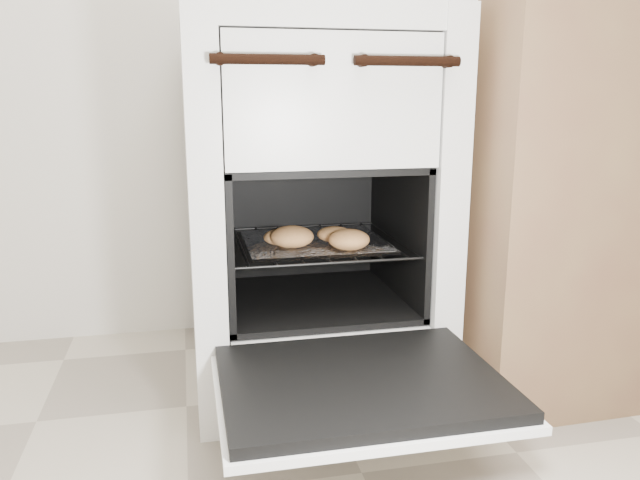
# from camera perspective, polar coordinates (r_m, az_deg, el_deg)

# --- Properties ---
(stove) EXTENTS (0.59, 0.66, 0.91)m
(stove) POSITION_cam_1_polar(r_m,az_deg,el_deg) (1.58, -1.12, 2.90)
(stove) COLOR silver
(stove) RESTS_ON ground
(oven_door) EXTENTS (0.53, 0.41, 0.04)m
(oven_door) POSITION_cam_1_polar(r_m,az_deg,el_deg) (1.19, 3.74, -13.12)
(oven_door) COLOR black
(oven_door) RESTS_ON stove
(oven_rack) EXTENTS (0.43, 0.41, 0.01)m
(oven_rack) POSITION_cam_1_polar(r_m,az_deg,el_deg) (1.53, -0.63, -0.24)
(oven_rack) COLOR black
(oven_rack) RESTS_ON stove
(foil_sheet) EXTENTS (0.33, 0.30, 0.01)m
(foil_sheet) POSITION_cam_1_polar(r_m,az_deg,el_deg) (1.51, -0.48, -0.19)
(foil_sheet) COLOR white
(foil_sheet) RESTS_ON oven_rack
(baked_rolls) EXTENTS (0.26, 0.19, 0.05)m
(baked_rolls) POSITION_cam_1_polar(r_m,az_deg,el_deg) (1.45, -0.60, 0.27)
(baked_rolls) COLOR tan
(baked_rolls) RESTS_ON foil_sheet
(counter) EXTENTS (0.94, 0.64, 0.92)m
(counter) POSITION_cam_1_polar(r_m,az_deg,el_deg) (1.82, 24.65, 3.64)
(counter) COLOR brown
(counter) RESTS_ON ground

